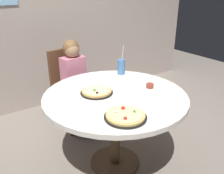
% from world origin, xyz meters
% --- Properties ---
extents(ground_plane, '(8.00, 8.00, 0.00)m').
position_xyz_m(ground_plane, '(0.00, 0.00, 0.00)').
color(ground_plane, slate).
extents(wall_with_window, '(5.20, 0.14, 2.90)m').
position_xyz_m(wall_with_window, '(-0.00, 1.69, 1.45)').
color(wall_with_window, '#A8998E').
rests_on(wall_with_window, ground_plane).
extents(dining_table, '(1.26, 1.26, 0.75)m').
position_xyz_m(dining_table, '(0.00, 0.00, 0.66)').
color(dining_table, silver).
rests_on(dining_table, ground_plane).
extents(chair_wooden, '(0.45, 0.45, 0.95)m').
position_xyz_m(chair_wooden, '(-0.01, 0.94, 0.53)').
color(chair_wooden, brown).
rests_on(chair_wooden, ground_plane).
extents(diner_child, '(0.30, 0.42, 1.08)m').
position_xyz_m(diner_child, '(0.01, 0.76, 0.48)').
color(diner_child, '#3F4766').
rests_on(diner_child, ground_plane).
extents(pizza_veggie, '(0.31, 0.31, 0.05)m').
position_xyz_m(pizza_veggie, '(-0.18, -0.38, 0.77)').
color(pizza_veggie, black).
rests_on(pizza_veggie, dining_table).
extents(pizza_cheese, '(0.29, 0.29, 0.05)m').
position_xyz_m(pizza_cheese, '(-0.12, 0.11, 0.77)').
color(pizza_cheese, black).
rests_on(pizza_cheese, dining_table).
extents(soda_cup, '(0.08, 0.08, 0.31)m').
position_xyz_m(soda_cup, '(0.35, 0.39, 0.83)').
color(soda_cup, '#3F72B2').
rests_on(soda_cup, dining_table).
extents(sauce_bowl, '(0.07, 0.07, 0.04)m').
position_xyz_m(sauce_bowl, '(0.35, -0.07, 0.77)').
color(sauce_bowl, brown).
rests_on(sauce_bowl, dining_table).
extents(plate_small, '(0.18, 0.18, 0.01)m').
position_xyz_m(plate_small, '(0.22, 0.08, 0.76)').
color(plate_small, white).
rests_on(plate_small, dining_table).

